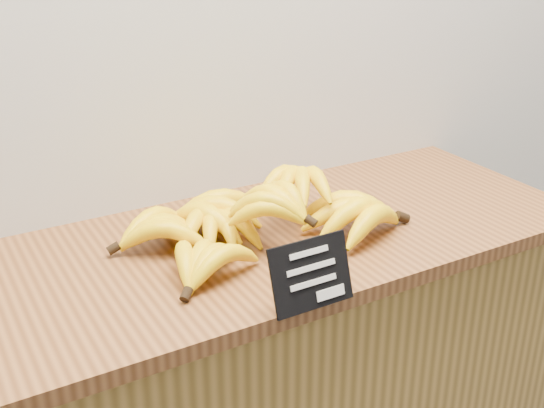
# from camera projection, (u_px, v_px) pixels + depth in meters

# --- Properties ---
(counter_top) EXTENTS (1.36, 0.54, 0.03)m
(counter_top) POSITION_uv_depth(u_px,v_px,m) (260.00, 243.00, 1.37)
(counter_top) COLOR brown
(counter_top) RESTS_ON counter
(chalkboard_sign) EXTENTS (0.15, 0.04, 0.11)m
(chalkboard_sign) POSITION_uv_depth(u_px,v_px,m) (311.00, 274.00, 1.11)
(chalkboard_sign) COLOR black
(chalkboard_sign) RESTS_ON counter_top
(banana_pile) EXTENTS (0.58, 0.45, 0.12)m
(banana_pile) POSITION_uv_depth(u_px,v_px,m) (256.00, 218.00, 1.34)
(banana_pile) COLOR yellow
(banana_pile) RESTS_ON counter_top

